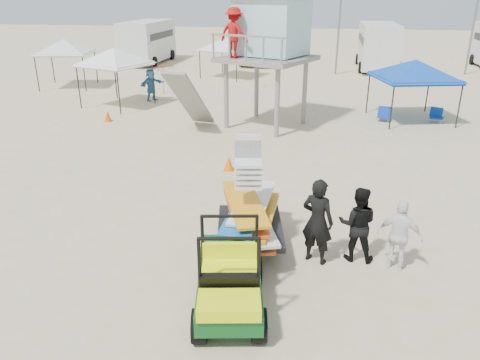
% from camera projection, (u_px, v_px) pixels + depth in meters
% --- Properties ---
extents(ground, '(140.00, 140.00, 0.00)m').
position_uv_depth(ground, '(187.00, 298.00, 9.02)').
color(ground, beige).
rests_on(ground, ground).
extents(utility_cart, '(1.54, 2.45, 1.73)m').
position_uv_depth(utility_cart, '(228.00, 273.00, 8.38)').
color(utility_cart, '#0B4919').
rests_on(utility_cart, ground).
extents(surf_trailer, '(1.81, 2.78, 2.35)m').
position_uv_depth(surf_trailer, '(249.00, 210.00, 10.45)').
color(surf_trailer, black).
rests_on(surf_trailer, ground).
extents(man_left, '(0.82, 0.69, 1.93)m').
position_uv_depth(man_left, '(317.00, 221.00, 9.92)').
color(man_left, black).
rests_on(man_left, ground).
extents(man_mid, '(0.87, 0.70, 1.70)m').
position_uv_depth(man_mid, '(357.00, 224.00, 10.05)').
color(man_mid, black).
rests_on(man_mid, ground).
extents(man_right, '(0.99, 0.62, 1.57)m').
position_uv_depth(man_right, '(400.00, 236.00, 9.70)').
color(man_right, white).
rests_on(man_right, ground).
extents(lifeguard_tower, '(4.38, 4.38, 5.34)m').
position_uv_depth(lifeguard_tower, '(265.00, 31.00, 19.16)').
color(lifeguard_tower, gray).
rests_on(lifeguard_tower, ground).
extents(canopy_blue, '(3.82, 3.82, 3.11)m').
position_uv_depth(canopy_blue, '(416.00, 63.00, 20.48)').
color(canopy_blue, black).
rests_on(canopy_blue, ground).
extents(canopy_white_a, '(3.51, 3.51, 3.30)m').
position_uv_depth(canopy_white_a, '(114.00, 51.00, 23.00)').
color(canopy_white_a, black).
rests_on(canopy_white_a, ground).
extents(canopy_white_b, '(3.43, 3.43, 3.24)m').
position_uv_depth(canopy_white_b, '(64.00, 42.00, 27.76)').
color(canopy_white_b, black).
rests_on(canopy_white_b, ground).
extents(canopy_white_c, '(3.81, 3.81, 3.05)m').
position_uv_depth(canopy_white_c, '(229.00, 39.00, 31.10)').
color(canopy_white_c, black).
rests_on(canopy_white_c, ground).
extents(umbrella_a, '(1.87, 1.90, 1.64)m').
position_uv_depth(umbrella_a, '(163.00, 79.00, 26.53)').
color(umbrella_a, red).
rests_on(umbrella_a, ground).
extents(umbrella_b, '(2.81, 2.81, 1.80)m').
position_uv_depth(umbrella_b, '(266.00, 72.00, 28.28)').
color(umbrella_b, yellow).
rests_on(umbrella_b, ground).
extents(cone_near, '(0.34, 0.34, 0.50)m').
position_uv_depth(cone_near, '(229.00, 163.00, 15.35)').
color(cone_near, '#FF6808').
rests_on(cone_near, ground).
extents(cone_far, '(0.34, 0.34, 0.50)m').
position_uv_depth(cone_far, '(108.00, 116.00, 21.09)').
color(cone_far, '#FF5B08').
rests_on(cone_far, ground).
extents(beach_chair_a, '(0.57, 0.61, 0.64)m').
position_uv_depth(beach_chair_a, '(188.00, 97.00, 24.62)').
color(beach_chair_a, '#0F17A7').
rests_on(beach_chair_a, ground).
extents(beach_chair_b, '(0.67, 0.72, 0.64)m').
position_uv_depth(beach_chair_b, '(384.00, 114.00, 21.17)').
color(beach_chair_b, '#1035B4').
rests_on(beach_chair_b, ground).
extents(beach_chair_c, '(0.69, 0.76, 0.64)m').
position_uv_depth(beach_chair_c, '(436.00, 115.00, 20.99)').
color(beach_chair_c, '#0D3896').
rests_on(beach_chair_c, ground).
extents(rv_far_left, '(2.64, 6.80, 3.25)m').
position_uv_depth(rv_far_left, '(148.00, 40.00, 37.68)').
color(rv_far_left, silver).
rests_on(rv_far_left, ground).
extents(rv_mid_left, '(2.65, 6.50, 3.25)m').
position_uv_depth(rv_mid_left, '(261.00, 40.00, 37.55)').
color(rv_mid_left, silver).
rests_on(rv_mid_left, ground).
extents(rv_mid_right, '(2.64, 7.00, 3.25)m').
position_uv_depth(rv_mid_right, '(378.00, 44.00, 34.68)').
color(rv_mid_right, silver).
rests_on(rv_mid_right, ground).
extents(light_pole_left, '(0.14, 0.14, 8.00)m').
position_uv_depth(light_pole_left, '(340.00, 14.00, 31.63)').
color(light_pole_left, slate).
rests_on(light_pole_left, ground).
extents(light_pole_right, '(0.14, 0.14, 8.00)m').
position_uv_depth(light_pole_right, '(475.00, 14.00, 31.50)').
color(light_pole_right, slate).
rests_on(light_pole_right, ground).
extents(distant_beachgoers, '(17.69, 17.25, 1.71)m').
position_uv_depth(distant_beachgoers, '(272.00, 87.00, 24.35)').
color(distant_beachgoers, teal).
rests_on(distant_beachgoers, ground).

